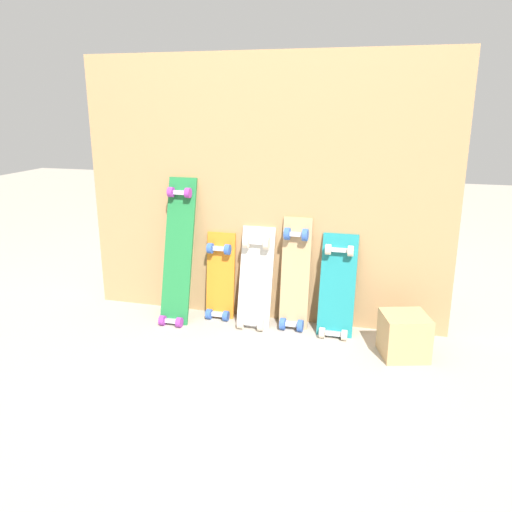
{
  "coord_description": "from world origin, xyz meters",
  "views": [
    {
      "loc": [
        0.73,
        -2.71,
        1.22
      ],
      "look_at": [
        0.0,
        -0.07,
        0.41
      ],
      "focal_mm": 36.48,
      "sensor_mm": 36.0,
      "label": 1
    }
  ],
  "objects_px": {
    "skateboard_natural": "(295,279)",
    "skateboard_orange": "(220,281)",
    "skateboard_white": "(255,283)",
    "skateboard_teal": "(337,292)",
    "wooden_crate": "(404,335)",
    "skateboard_green": "(178,257)"
  },
  "relations": [
    {
      "from": "wooden_crate",
      "to": "skateboard_green",
      "type": "bearing_deg",
      "value": 173.28
    },
    {
      "from": "skateboard_green",
      "to": "skateboard_white",
      "type": "xyz_separation_m",
      "value": [
        0.45,
        0.03,
        -0.13
      ]
    },
    {
      "from": "skateboard_orange",
      "to": "skateboard_natural",
      "type": "height_order",
      "value": "skateboard_natural"
    },
    {
      "from": "wooden_crate",
      "to": "skateboard_natural",
      "type": "bearing_deg",
      "value": 160.38
    },
    {
      "from": "skateboard_teal",
      "to": "wooden_crate",
      "type": "xyz_separation_m",
      "value": [
        0.36,
        -0.19,
        -0.13
      ]
    },
    {
      "from": "skateboard_teal",
      "to": "wooden_crate",
      "type": "height_order",
      "value": "skateboard_teal"
    },
    {
      "from": "skateboard_green",
      "to": "skateboard_orange",
      "type": "distance_m",
      "value": 0.28
    },
    {
      "from": "skateboard_orange",
      "to": "skateboard_white",
      "type": "height_order",
      "value": "skateboard_white"
    },
    {
      "from": "skateboard_natural",
      "to": "skateboard_orange",
      "type": "bearing_deg",
      "value": 177.81
    },
    {
      "from": "skateboard_white",
      "to": "wooden_crate",
      "type": "height_order",
      "value": "skateboard_white"
    },
    {
      "from": "skateboard_green",
      "to": "skateboard_white",
      "type": "distance_m",
      "value": 0.47
    },
    {
      "from": "skateboard_orange",
      "to": "wooden_crate",
      "type": "distance_m",
      "value": 1.08
    },
    {
      "from": "skateboard_white",
      "to": "skateboard_orange",
      "type": "bearing_deg",
      "value": 168.41
    },
    {
      "from": "skateboard_natural",
      "to": "skateboard_teal",
      "type": "relative_size",
      "value": 1.11
    },
    {
      "from": "skateboard_orange",
      "to": "wooden_crate",
      "type": "bearing_deg",
      "value": -12.43
    },
    {
      "from": "skateboard_teal",
      "to": "wooden_crate",
      "type": "bearing_deg",
      "value": -27.49
    },
    {
      "from": "skateboard_natural",
      "to": "wooden_crate",
      "type": "xyz_separation_m",
      "value": [
        0.6,
        -0.21,
        -0.17
      ]
    },
    {
      "from": "skateboard_green",
      "to": "skateboard_orange",
      "type": "xyz_separation_m",
      "value": [
        0.23,
        0.08,
        -0.15
      ]
    },
    {
      "from": "skateboard_green",
      "to": "skateboard_natural",
      "type": "height_order",
      "value": "skateboard_green"
    },
    {
      "from": "skateboard_teal",
      "to": "skateboard_green",
      "type": "bearing_deg",
      "value": -177.61
    },
    {
      "from": "skateboard_orange",
      "to": "wooden_crate",
      "type": "height_order",
      "value": "skateboard_orange"
    },
    {
      "from": "skateboard_white",
      "to": "wooden_crate",
      "type": "relative_size",
      "value": 2.83
    }
  ]
}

